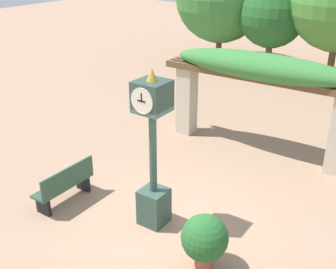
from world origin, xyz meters
TOP-DOWN VIEW (x-y plane):
  - ground_plane at (0.00, 0.00)m, footprint 60.00×60.00m
  - pedestal_clock at (-0.29, -0.12)m, footprint 0.57×0.62m
  - pergola at (0.00, 4.09)m, footprint 5.42×1.07m
  - potted_plant_near_left at (1.20, -0.69)m, footprint 0.82×0.82m
  - park_bench at (-2.30, -0.63)m, footprint 0.42×1.44m
  - tree_line at (-0.42, 11.94)m, footprint 15.10×4.94m

SIDE VIEW (x-z plane):
  - ground_plane at x=0.00m, z-range 0.00..0.00m
  - park_bench at x=-2.30m, z-range -0.01..0.88m
  - potted_plant_near_left at x=1.20m, z-range 0.08..1.12m
  - pedestal_clock at x=-0.29m, z-range -0.04..3.19m
  - pergola at x=0.00m, z-range 0.74..3.44m
  - tree_line at x=-0.42m, z-range 0.35..5.73m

